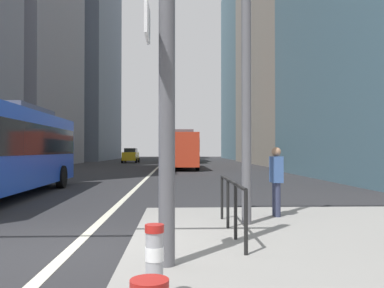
# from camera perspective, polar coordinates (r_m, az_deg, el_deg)

# --- Properties ---
(ground_plane) EXTENTS (160.00, 160.00, 0.00)m
(ground_plane) POSITION_cam_1_polar(r_m,az_deg,el_deg) (27.17, -5.97, -4.40)
(ground_plane) COLOR #28282B
(lane_centre_line) EXTENTS (0.20, 80.00, 0.01)m
(lane_centre_line) POSITION_cam_1_polar(r_m,az_deg,el_deg) (37.14, -4.96, -3.44)
(lane_centre_line) COLOR beige
(lane_centre_line) RESTS_ON ground
(office_tower_left_far) EXTENTS (12.84, 25.18, 47.91)m
(office_tower_left_far) POSITION_cam_1_polar(r_m,az_deg,el_deg) (78.95, -15.72, 15.57)
(office_tower_left_far) COLOR slate
(office_tower_left_far) RESTS_ON ground
(office_tower_right_mid) EXTENTS (12.09, 25.64, 31.54)m
(office_tower_right_mid) POSITION_cam_1_polar(r_m,az_deg,el_deg) (54.53, 14.53, 14.15)
(office_tower_right_mid) COLOR gray
(office_tower_right_mid) RESTS_ON ground
(office_tower_right_far) EXTENTS (10.42, 23.33, 34.75)m
(office_tower_right_far) POSITION_cam_1_polar(r_m,az_deg,el_deg) (82.74, 8.57, 10.09)
(office_tower_right_far) COLOR slate
(office_tower_right_far) RESTS_ON ground
(city_bus_red_receding) EXTENTS (2.73, 11.59, 3.40)m
(city_bus_red_receding) POSITION_cam_1_polar(r_m,az_deg,el_deg) (37.60, -1.38, -0.62)
(city_bus_red_receding) COLOR red
(city_bus_red_receding) RESTS_ON ground
(city_bus_red_distant) EXTENTS (2.94, 11.70, 3.40)m
(city_bus_red_distant) POSITION_cam_1_polar(r_m,az_deg,el_deg) (56.32, -0.42, -0.70)
(city_bus_red_distant) COLOR #198456
(city_bus_red_distant) RESTS_ON ground
(car_oncoming_mid) EXTENTS (2.12, 4.21, 1.94)m
(car_oncoming_mid) POSITION_cam_1_polar(r_m,az_deg,el_deg) (55.72, -8.44, -1.56)
(car_oncoming_mid) COLOR gold
(car_oncoming_mid) RESTS_ON ground
(car_receding_near) EXTENTS (2.17, 4.32, 1.94)m
(car_receding_near) POSITION_cam_1_polar(r_m,az_deg,el_deg) (66.28, -0.58, -1.45)
(car_receding_near) COLOR maroon
(car_receding_near) RESTS_ON ground
(bollard_left) EXTENTS (0.20, 0.20, 0.78)m
(bollard_left) POSITION_cam_1_polar(r_m,az_deg,el_deg) (4.36, -5.20, -15.43)
(bollard_left) COLOR #99999E
(bollard_left) RESTS_ON median_island
(pedestrian_railing) EXTENTS (0.06, 3.22, 0.98)m
(pedestrian_railing) POSITION_cam_1_polar(r_m,az_deg,el_deg) (7.74, 5.46, -7.12)
(pedestrian_railing) COLOR black
(pedestrian_railing) RESTS_ON median_island
(pedestrian_waiting) EXTENTS (0.25, 0.39, 1.61)m
(pedestrian_waiting) POSITION_cam_1_polar(r_m,az_deg,el_deg) (9.83, 11.54, -4.63)
(pedestrian_waiting) COLOR #2D334C
(pedestrian_waiting) RESTS_ON median_island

